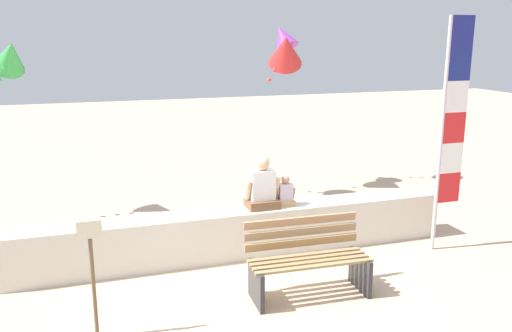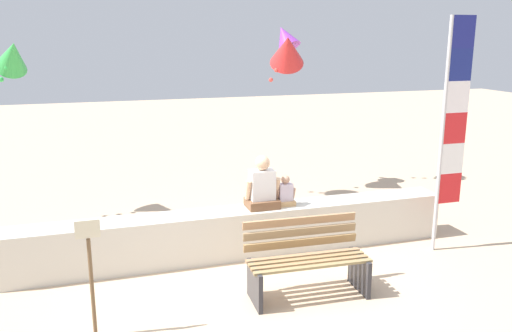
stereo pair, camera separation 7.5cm
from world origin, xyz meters
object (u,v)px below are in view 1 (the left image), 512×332
(park_bench, at_px, (307,262))
(kite_purple, at_px, (283,37))
(sign_post, at_px, (92,270))
(kite_green, at_px, (10,56))
(flag_banner, at_px, (450,122))
(kite_red, at_px, (286,50))
(person_child, at_px, (285,193))
(person_adult, at_px, (262,187))

(park_bench, bearing_deg, kite_purple, 72.92)
(kite_purple, xyz_separation_m, sign_post, (-3.81, -4.78, -2.21))
(park_bench, relative_size, kite_green, 1.29)
(park_bench, xyz_separation_m, flag_banner, (2.38, 0.69, 1.44))
(flag_banner, distance_m, kite_red, 3.64)
(person_child, height_order, kite_green, kite_green)
(sign_post, bearing_deg, person_adult, 34.41)
(kite_red, xyz_separation_m, sign_post, (-3.66, -4.26, -1.98))
(person_adult, relative_size, kite_green, 0.66)
(flag_banner, relative_size, kite_green, 2.91)
(park_bench, xyz_separation_m, person_child, (0.23, 1.35, 0.43))
(kite_red, height_order, kite_purple, kite_purple)
(kite_green, bearing_deg, flag_banner, -29.36)
(park_bench, height_order, person_child, person_child)
(kite_purple, bearing_deg, person_adult, -115.19)
(flag_banner, distance_m, kite_green, 6.70)
(park_bench, bearing_deg, person_child, 80.19)
(flag_banner, bearing_deg, sign_post, -169.13)
(person_adult, xyz_separation_m, sign_post, (-2.30, -1.58, -0.21))
(kite_red, xyz_separation_m, kite_purple, (0.15, 0.52, 0.23))
(person_child, relative_size, flag_banner, 0.13)
(flag_banner, xyz_separation_m, kite_green, (-5.79, 3.26, 0.83))
(person_child, bearing_deg, sign_post, -149.18)
(kite_red, bearing_deg, sign_post, -130.65)
(kite_purple, bearing_deg, sign_post, -128.55)
(sign_post, bearing_deg, kite_red, 49.35)
(kite_purple, height_order, sign_post, kite_purple)
(person_adult, height_order, kite_red, kite_red)
(kite_red, relative_size, kite_green, 0.92)
(kite_green, bearing_deg, kite_purple, 7.11)
(kite_red, height_order, sign_post, kite_red)
(person_adult, distance_m, kite_purple, 4.07)
(kite_purple, bearing_deg, park_bench, -107.08)
(person_child, height_order, kite_purple, kite_purple)
(flag_banner, height_order, kite_red, flag_banner)
(sign_post, bearing_deg, flag_banner, 10.87)
(park_bench, bearing_deg, sign_post, -174.60)
(park_bench, distance_m, kite_purple, 5.40)
(park_bench, height_order, flag_banner, flag_banner)
(person_adult, bearing_deg, kite_green, 141.76)
(flag_banner, relative_size, kite_purple, 3.65)
(person_child, xyz_separation_m, sign_post, (-2.64, -1.58, -0.09))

